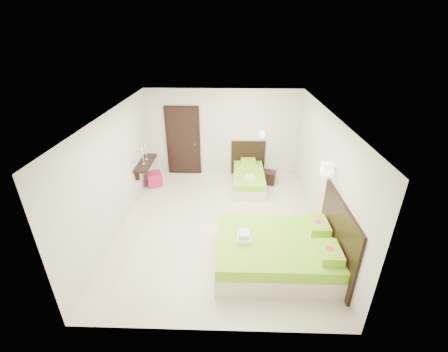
{
  "coord_description": "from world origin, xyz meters",
  "views": [
    {
      "loc": [
        0.29,
        -5.76,
        4.12
      ],
      "look_at": [
        0.1,
        0.3,
        1.1
      ],
      "focal_mm": 24.0,
      "sensor_mm": 36.0,
      "label": 1
    }
  ],
  "objects_px": {
    "bed_single": "(249,177)",
    "bed_double": "(280,251)",
    "ottoman": "(154,179)",
    "nightstand": "(268,177)"
  },
  "relations": [
    {
      "from": "bed_double",
      "to": "ottoman",
      "type": "bearing_deg",
      "value": 135.19
    },
    {
      "from": "bed_single",
      "to": "bed_double",
      "type": "bearing_deg",
      "value": -82.14
    },
    {
      "from": "bed_single",
      "to": "ottoman",
      "type": "relative_size",
      "value": 4.3
    },
    {
      "from": "bed_single",
      "to": "bed_double",
      "type": "xyz_separation_m",
      "value": [
        0.45,
        -3.27,
        0.07
      ]
    },
    {
      "from": "bed_double",
      "to": "ottoman",
      "type": "distance_m",
      "value": 4.47
    },
    {
      "from": "bed_single",
      "to": "bed_double",
      "type": "relative_size",
      "value": 0.76
    },
    {
      "from": "bed_single",
      "to": "nightstand",
      "type": "relative_size",
      "value": 4.17
    },
    {
      "from": "bed_single",
      "to": "ottoman",
      "type": "distance_m",
      "value": 2.72
    },
    {
      "from": "ottoman",
      "to": "bed_double",
      "type": "bearing_deg",
      "value": -44.81
    },
    {
      "from": "nightstand",
      "to": "ottoman",
      "type": "distance_m",
      "value": 3.31
    }
  ]
}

